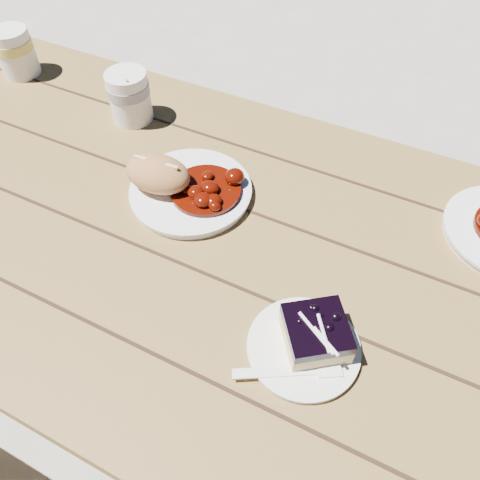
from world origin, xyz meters
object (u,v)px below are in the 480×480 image
at_px(picnic_table, 129,248).
at_px(second_cup, 16,52).
at_px(dessert_plate, 303,348).
at_px(bread_roll, 158,174).
at_px(main_plate, 191,192).
at_px(blueberry_cake, 316,333).
at_px(coffee_cup, 130,97).

xyz_separation_m(picnic_table, second_cup, (-0.46, 0.25, 0.22)).
bearing_deg(dessert_plate, bread_roll, 153.14).
xyz_separation_m(main_plate, blueberry_cake, (0.32, -0.19, 0.03)).
bearing_deg(bread_roll, picnic_table, -147.28).
relative_size(dessert_plate, coffee_cup, 1.47).
distance_m(picnic_table, second_cup, 0.56).
relative_size(blueberry_cake, coffee_cup, 1.11).
xyz_separation_m(picnic_table, main_plate, (0.13, 0.07, 0.17)).
xyz_separation_m(bread_roll, blueberry_cake, (0.38, -0.17, -0.01)).
height_order(main_plate, dessert_plate, main_plate).
bearing_deg(second_cup, picnic_table, -28.98).
height_order(main_plate, bread_roll, bread_roll).
bearing_deg(blueberry_cake, bread_roll, 119.56).
bearing_deg(second_cup, main_plate, -17.28).
bearing_deg(second_cup, blueberry_cake, -22.32).
xyz_separation_m(main_plate, dessert_plate, (0.31, -0.20, -0.00)).
distance_m(picnic_table, coffee_cup, 0.33).
bearing_deg(main_plate, coffee_cup, 147.18).
height_order(picnic_table, bread_roll, bread_roll).
bearing_deg(dessert_plate, main_plate, 146.54).
xyz_separation_m(picnic_table, blueberry_cake, (0.45, -0.12, 0.20)).
relative_size(main_plate, bread_roll, 1.80).
bearing_deg(blueberry_cake, second_cup, 121.61).
distance_m(picnic_table, bread_roll, 0.23).
height_order(main_plate, blueberry_cake, blueberry_cake).
relative_size(picnic_table, second_cup, 18.19).
bearing_deg(dessert_plate, blueberry_cake, 56.31).
relative_size(bread_roll, dessert_plate, 0.78).
xyz_separation_m(bread_roll, second_cup, (-0.53, 0.20, 0.01)).
xyz_separation_m(picnic_table, coffee_cup, (-0.10, 0.22, 0.22)).
bearing_deg(picnic_table, dessert_plate, -17.02).
distance_m(main_plate, second_cup, 0.62).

